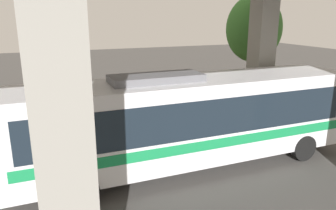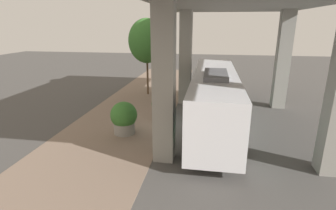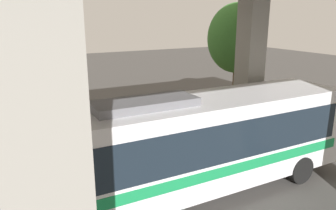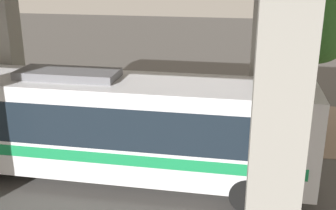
{
  "view_description": "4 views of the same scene",
  "coord_description": "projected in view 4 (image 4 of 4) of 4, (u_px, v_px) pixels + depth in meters",
  "views": [
    {
      "loc": [
        12.63,
        -4.88,
        5.4
      ],
      "look_at": [
        1.12,
        -0.19,
        1.95
      ],
      "focal_mm": 35.0,
      "sensor_mm": 36.0,
      "label": 1
    },
    {
      "loc": [
        2.44,
        -15.37,
        5.98
      ],
      "look_at": [
        -0.21,
        0.76,
        0.92
      ],
      "focal_mm": 28.0,
      "sensor_mm": 36.0,
      "label": 2
    },
    {
      "loc": [
        11.04,
        -4.93,
        5.85
      ],
      "look_at": [
        0.41,
        0.73,
        2.51
      ],
      "focal_mm": 35.0,
      "sensor_mm": 36.0,
      "label": 3
    },
    {
      "loc": [
        14.28,
        4.0,
        6.57
      ],
      "look_at": [
        1.83,
        1.66,
        2.28
      ],
      "focal_mm": 45.0,
      "sensor_mm": 36.0,
      "label": 4
    }
  ],
  "objects": [
    {
      "name": "bus",
      "position": [
        109.0,
        122.0,
        12.97
      ],
      "size": [
        2.59,
        12.26,
        3.51
      ],
      "color": "silver",
      "rests_on": "ground"
    },
    {
      "name": "street_tree_near",
      "position": [
        319.0,
        16.0,
        16.24
      ],
      "size": [
        3.1,
        3.1,
        6.48
      ],
      "color": "brown",
      "rests_on": "ground"
    },
    {
      "name": "planter_middle",
      "position": [
        151.0,
        118.0,
        16.32
      ],
      "size": [
        1.24,
        1.24,
        1.67
      ],
      "color": "gray",
      "rests_on": "ground"
    },
    {
      "name": "planter_front",
      "position": [
        99.0,
        99.0,
        18.26
      ],
      "size": [
        1.5,
        1.5,
        1.87
      ],
      "color": "gray",
      "rests_on": "ground"
    },
    {
      "name": "sidewalk_strip",
      "position": [
        152.0,
        117.0,
        18.89
      ],
      "size": [
        6.0,
        40.0,
        0.02
      ],
      "color": "#7A6656",
      "rests_on": "ground"
    },
    {
      "name": "ground_plane",
      "position": [
        134.0,
        144.0,
        16.1
      ],
      "size": [
        80.0,
        80.0,
        0.0
      ],
      "primitive_type": "plane",
      "color": "#474442",
      "rests_on": "ground"
    },
    {
      "name": "fire_hydrant",
      "position": [
        199.0,
        126.0,
        16.67
      ],
      "size": [
        0.39,
        0.19,
        0.86
      ],
      "color": "#B21919",
      "rests_on": "ground"
    }
  ]
}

